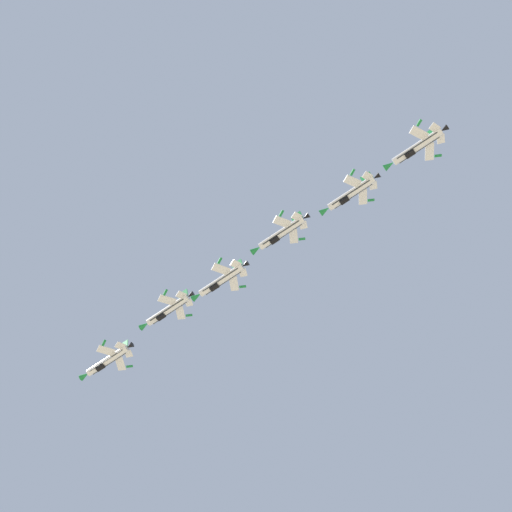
{
  "coord_description": "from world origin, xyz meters",
  "views": [
    {
      "loc": [
        -3.92,
        -5.86,
        1.72
      ],
      "look_at": [
        -29.68,
        40.8,
        152.48
      ],
      "focal_mm": 48.52,
      "sensor_mm": 36.0,
      "label": 1
    }
  ],
  "objects_px": {
    "fighter_jet_trail_slot": "(416,147)",
    "fighter_jet_right_wing": "(220,281)",
    "fighter_jet_left_wing": "(167,311)",
    "fighter_jet_right_outer": "(350,194)",
    "fighter_jet_left_outer": "(281,234)",
    "fighter_jet_lead": "(107,361)"
  },
  "relations": [
    {
      "from": "fighter_jet_left_wing",
      "to": "fighter_jet_right_outer",
      "type": "bearing_deg",
      "value": -88.97
    },
    {
      "from": "fighter_jet_lead",
      "to": "fighter_jet_left_wing",
      "type": "relative_size",
      "value": 1.0
    },
    {
      "from": "fighter_jet_right_outer",
      "to": "fighter_jet_trail_slot",
      "type": "height_order",
      "value": "fighter_jet_right_outer"
    },
    {
      "from": "fighter_jet_lead",
      "to": "fighter_jet_trail_slot",
      "type": "distance_m",
      "value": 87.55
    },
    {
      "from": "fighter_jet_right_outer",
      "to": "fighter_jet_lead",
      "type": "bearing_deg",
      "value": 89.81
    },
    {
      "from": "fighter_jet_trail_slot",
      "to": "fighter_jet_right_wing",
      "type": "bearing_deg",
      "value": 88.85
    },
    {
      "from": "fighter_jet_lead",
      "to": "fighter_jet_left_outer",
      "type": "height_order",
      "value": "fighter_jet_left_outer"
    },
    {
      "from": "fighter_jet_lead",
      "to": "fighter_jet_right_outer",
      "type": "xyz_separation_m",
      "value": [
        69.7,
        -7.41,
        4.9
      ]
    },
    {
      "from": "fighter_jet_right_wing",
      "to": "fighter_jet_trail_slot",
      "type": "bearing_deg",
      "value": -91.15
    },
    {
      "from": "fighter_jet_left_wing",
      "to": "fighter_jet_right_wing",
      "type": "distance_m",
      "value": 16.04
    },
    {
      "from": "fighter_jet_left_wing",
      "to": "fighter_jet_left_outer",
      "type": "distance_m",
      "value": 33.47
    },
    {
      "from": "fighter_jet_left_wing",
      "to": "fighter_jet_right_wing",
      "type": "relative_size",
      "value": 1.0
    },
    {
      "from": "fighter_jet_left_wing",
      "to": "fighter_jet_trail_slot",
      "type": "xyz_separation_m",
      "value": [
        68.62,
        -7.84,
        -2.98
      ]
    },
    {
      "from": "fighter_jet_lead",
      "to": "fighter_jet_left_outer",
      "type": "distance_m",
      "value": 52.07
    },
    {
      "from": "fighter_jet_right_wing",
      "to": "fighter_jet_right_outer",
      "type": "distance_m",
      "value": 35.99
    },
    {
      "from": "fighter_jet_right_outer",
      "to": "fighter_jet_left_wing",
      "type": "bearing_deg",
      "value": 91.03
    },
    {
      "from": "fighter_jet_lead",
      "to": "fighter_jet_trail_slot",
      "type": "height_order",
      "value": "fighter_jet_trail_slot"
    },
    {
      "from": "fighter_jet_left_wing",
      "to": "fighter_jet_trail_slot",
      "type": "bearing_deg",
      "value": -90.64
    },
    {
      "from": "fighter_jet_lead",
      "to": "fighter_jet_left_outer",
      "type": "xyz_separation_m",
      "value": [
        51.46,
        -7.14,
        3.5
      ]
    },
    {
      "from": "fighter_jet_lead",
      "to": "fighter_jet_left_outer",
      "type": "bearing_deg",
      "value": -92.02
    },
    {
      "from": "fighter_jet_right_wing",
      "to": "fighter_jet_left_outer",
      "type": "xyz_separation_m",
      "value": [
        17.45,
        -2.77,
        2.11
      ]
    },
    {
      "from": "fighter_jet_lead",
      "to": "fighter_jet_left_wing",
      "type": "distance_m",
      "value": 18.94
    }
  ]
}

